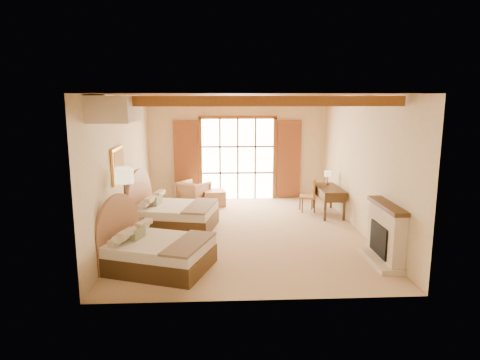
{
  "coord_description": "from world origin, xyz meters",
  "views": [
    {
      "loc": [
        -0.59,
        -9.74,
        3.14
      ],
      "look_at": [
        -0.09,
        0.2,
        1.22
      ],
      "focal_mm": 32.0,
      "sensor_mm": 36.0,
      "label": 1
    }
  ],
  "objects": [
    {
      "name": "floor_lamp",
      "position": [
        -2.5,
        -1.17,
        1.49
      ],
      "size": [
        0.37,
        0.37,
        1.76
      ],
      "color": "#372915",
      "rests_on": "floor"
    },
    {
      "name": "ceiling",
      "position": [
        0.0,
        0.0,
        3.2
      ],
      "size": [
        7.0,
        7.0,
        0.0
      ],
      "primitive_type": "plane",
      "rotation": [
        3.14,
        0.0,
        0.0
      ],
      "color": "#A96F39",
      "rests_on": "ground"
    },
    {
      "name": "french_doors",
      "position": [
        0.0,
        3.44,
        1.25
      ],
      "size": [
        3.95,
        0.08,
        2.6
      ],
      "color": "white",
      "rests_on": "ground"
    },
    {
      "name": "armchair",
      "position": [
        -1.35,
        2.67,
        0.36
      ],
      "size": [
        1.09,
        1.1,
        0.73
      ],
      "primitive_type": "imported",
      "rotation": [
        0.0,
        0.0,
        -3.76
      ],
      "color": "tan",
      "rests_on": "floor"
    },
    {
      "name": "wall_back",
      "position": [
        0.0,
        3.5,
        1.6
      ],
      "size": [
        5.5,
        0.0,
        5.5
      ],
      "primitive_type": "plane",
      "rotation": [
        1.57,
        0.0,
        0.0
      ],
      "color": "beige",
      "rests_on": "ground"
    },
    {
      "name": "painting",
      "position": [
        -2.7,
        -0.75,
        1.75
      ],
      "size": [
        0.06,
        0.95,
        0.75
      ],
      "color": "orange",
      "rests_on": "wall_left"
    },
    {
      "name": "bed_near",
      "position": [
        -1.85,
        -2.14,
        0.36
      ],
      "size": [
        2.25,
        1.9,
        1.19
      ],
      "rotation": [
        0.0,
        0.0,
        -0.35
      ],
      "color": "#472F16",
      "rests_on": "floor"
    },
    {
      "name": "ceiling_beams",
      "position": [
        0.0,
        0.0,
        3.08
      ],
      "size": [
        5.39,
        4.6,
        0.18
      ],
      "primitive_type": null,
      "color": "brown",
      "rests_on": "ceiling"
    },
    {
      "name": "wall_right",
      "position": [
        2.75,
        0.0,
        1.6
      ],
      "size": [
        0.0,
        7.0,
        7.0
      ],
      "primitive_type": "plane",
      "rotation": [
        1.57,
        0.0,
        -1.57
      ],
      "color": "beige",
      "rests_on": "ground"
    },
    {
      "name": "desk_lamp",
      "position": [
        2.46,
        1.88,
        1.04
      ],
      "size": [
        0.19,
        0.19,
        0.38
      ],
      "color": "#372915",
      "rests_on": "desk"
    },
    {
      "name": "canopy_valance",
      "position": [
        -2.4,
        -2.0,
        2.95
      ],
      "size": [
        0.7,
        1.4,
        0.45
      ],
      "primitive_type": "cube",
      "color": "beige",
      "rests_on": "ceiling"
    },
    {
      "name": "wall_left",
      "position": [
        -2.75,
        0.0,
        1.6
      ],
      "size": [
        0.0,
        7.0,
        7.0
      ],
      "primitive_type": "plane",
      "rotation": [
        1.57,
        0.0,
        1.57
      ],
      "color": "beige",
      "rests_on": "ground"
    },
    {
      "name": "floor",
      "position": [
        0.0,
        0.0,
        0.0
      ],
      "size": [
        7.0,
        7.0,
        0.0
      ],
      "primitive_type": "plane",
      "color": "#D2B28F",
      "rests_on": "ground"
    },
    {
      "name": "desk_chair",
      "position": [
        1.9,
        1.77,
        0.3
      ],
      "size": [
        0.53,
        0.52,
        0.97
      ],
      "rotation": [
        0.0,
        0.0,
        -0.25
      ],
      "color": "#B17C3F",
      "rests_on": "floor"
    },
    {
      "name": "ottoman",
      "position": [
        -0.73,
        2.63,
        0.22
      ],
      "size": [
        0.69,
        0.69,
        0.44
      ],
      "primitive_type": "cube",
      "rotation": [
        0.0,
        0.0,
        0.13
      ],
      "color": "#A7754B",
      "rests_on": "floor"
    },
    {
      "name": "desk",
      "position": [
        2.39,
        1.46,
        0.4
      ],
      "size": [
        0.62,
        1.4,
        0.75
      ],
      "rotation": [
        0.0,
        0.0,
        0.02
      ],
      "color": "#472F16",
      "rests_on": "floor"
    },
    {
      "name": "nightstand",
      "position": [
        -2.5,
        -0.81,
        0.28
      ],
      "size": [
        0.54,
        0.54,
        0.57
      ],
      "primitive_type": "cube",
      "rotation": [
        0.0,
        0.0,
        -0.15
      ],
      "color": "#472F16",
      "rests_on": "floor"
    },
    {
      "name": "bed_far",
      "position": [
        -1.81,
        0.4,
        0.38
      ],
      "size": [
        2.18,
        1.8,
        1.25
      ],
      "rotation": [
        0.0,
        0.0,
        -0.21
      ],
      "color": "#472F16",
      "rests_on": "floor"
    },
    {
      "name": "fireplace",
      "position": [
        2.6,
        -2.0,
        0.51
      ],
      "size": [
        0.46,
        1.4,
        1.16
      ],
      "color": "beige",
      "rests_on": "ground"
    }
  ]
}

